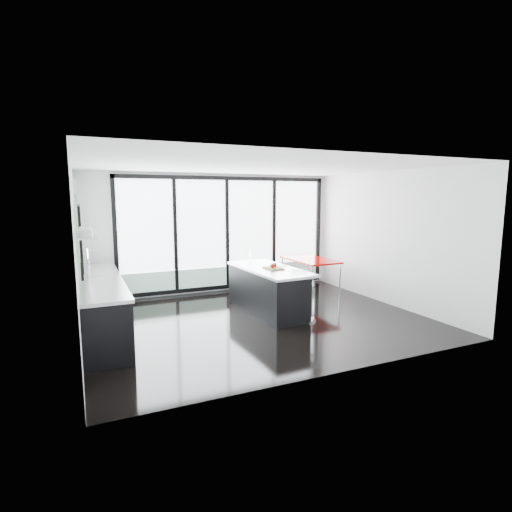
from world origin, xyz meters
name	(u,v)px	position (x,y,z in m)	size (l,w,h in m)	color
floor	(258,319)	(0.00, 0.00, 0.00)	(6.00, 5.00, 0.00)	black
ceiling	(258,166)	(0.00, 0.00, 2.80)	(6.00, 5.00, 0.00)	white
wall_back	(226,239)	(0.27, 2.47, 1.27)	(6.00, 0.09, 2.80)	silver
wall_front	(340,267)	(0.00, -2.50, 1.40)	(6.00, 0.00, 2.80)	silver
wall_left	(78,242)	(-2.97, 0.27, 1.56)	(0.26, 5.00, 2.80)	silver
wall_right	(387,238)	(3.00, 0.00, 1.40)	(0.00, 5.00, 2.80)	silver
counter_cabinets	(102,306)	(-2.67, 0.40, 0.46)	(0.69, 3.24, 1.36)	black
island	(267,289)	(0.38, 0.42, 0.45)	(1.01, 2.20, 1.14)	black
bar_stool_near	(304,301)	(0.75, -0.39, 0.36)	(0.46, 0.46, 0.72)	silver
bar_stool_far	(284,294)	(0.72, 0.31, 0.35)	(0.44, 0.44, 0.70)	silver
red_table	(310,275)	(2.06, 1.51, 0.40)	(0.85, 1.49, 0.80)	#A80400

